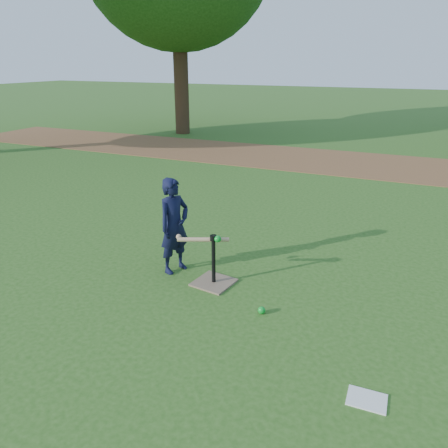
% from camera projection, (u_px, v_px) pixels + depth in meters
% --- Properties ---
extents(ground, '(80.00, 80.00, 0.00)m').
position_uv_depth(ground, '(218.00, 299.00, 4.85)').
color(ground, '#285116').
rests_on(ground, ground).
extents(dirt_strip, '(24.00, 3.00, 0.01)m').
position_uv_depth(dirt_strip, '(340.00, 162.00, 11.26)').
color(dirt_strip, brown).
rests_on(dirt_strip, ground).
extents(child, '(0.41, 0.50, 1.19)m').
position_uv_depth(child, '(174.00, 226.00, 5.30)').
color(child, black).
rests_on(child, ground).
extents(wiffle_ball_ground, '(0.08, 0.08, 0.08)m').
position_uv_depth(wiffle_ball_ground, '(262.00, 310.00, 4.55)').
color(wiffle_ball_ground, '#0D9425').
rests_on(wiffle_ball_ground, ground).
extents(clipboard, '(0.30, 0.24, 0.01)m').
position_uv_depth(clipboard, '(367.00, 400.00, 3.41)').
color(clipboard, white).
rests_on(clipboard, ground).
extents(batting_tee, '(0.49, 0.49, 0.61)m').
position_uv_depth(batting_tee, '(214.00, 275.00, 5.15)').
color(batting_tee, '#7B634E').
rests_on(batting_tee, ground).
extents(swing_action, '(0.62, 0.29, 0.11)m').
position_uv_depth(swing_action, '(204.00, 239.00, 5.01)').
color(swing_action, tan).
rests_on(swing_action, ground).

